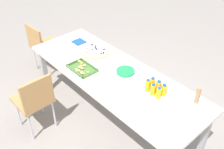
# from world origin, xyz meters

# --- Properties ---
(ground_plane) EXTENTS (12.00, 12.00, 0.00)m
(ground_plane) POSITION_xyz_m (0.00, 0.00, 0.00)
(ground_plane) COLOR gray
(party_table) EXTENTS (2.33, 0.82, 0.76)m
(party_table) POSITION_xyz_m (0.00, 0.00, 0.69)
(party_table) COLOR silver
(party_table) RESTS_ON ground_plane
(chair_far_right) EXTENTS (0.40, 0.40, 0.83)m
(chair_far_right) POSITION_xyz_m (0.49, 0.78, 0.50)
(chair_far_right) COLOR #B7844C
(chair_far_right) RESTS_ON ground_plane
(chair_end) EXTENTS (0.43, 0.43, 0.83)m
(chair_end) POSITION_xyz_m (1.56, 0.07, 0.50)
(chair_end) COLOR #B7844C
(chair_end) RESTS_ON ground_plane
(juice_bottle_0) EXTENTS (0.06, 0.06, 0.13)m
(juice_bottle_0) POSITION_xyz_m (-0.63, -0.14, 0.82)
(juice_bottle_0) COLOR #FAAC14
(juice_bottle_0) RESTS_ON party_table
(juice_bottle_1) EXTENTS (0.06, 0.06, 0.14)m
(juice_bottle_1) POSITION_xyz_m (-0.56, -0.14, 0.82)
(juice_bottle_1) COLOR #FAAC14
(juice_bottle_1) RESTS_ON party_table
(juice_bottle_2) EXTENTS (0.06, 0.06, 0.13)m
(juice_bottle_2) POSITION_xyz_m (-0.48, -0.14, 0.82)
(juice_bottle_2) COLOR #F9AC14
(juice_bottle_2) RESTS_ON party_table
(juice_bottle_3) EXTENTS (0.05, 0.05, 0.13)m
(juice_bottle_3) POSITION_xyz_m (-0.62, -0.06, 0.82)
(juice_bottle_3) COLOR #FAAE14
(juice_bottle_3) RESTS_ON party_table
(juice_bottle_4) EXTENTS (0.05, 0.05, 0.13)m
(juice_bottle_4) POSITION_xyz_m (-0.55, -0.06, 0.82)
(juice_bottle_4) COLOR #F9AE14
(juice_bottle_4) RESTS_ON party_table
(juice_bottle_5) EXTENTS (0.05, 0.05, 0.15)m
(juice_bottle_5) POSITION_xyz_m (-0.48, -0.06, 0.83)
(juice_bottle_5) COLOR #FAAE14
(juice_bottle_5) RESTS_ON party_table
(fruit_pizza) EXTENTS (0.36, 0.36, 0.05)m
(fruit_pizza) POSITION_xyz_m (0.49, -0.14, 0.77)
(fruit_pizza) COLOR tan
(fruit_pizza) RESTS_ON party_table
(snack_tray) EXTENTS (0.34, 0.22, 0.04)m
(snack_tray) POSITION_xyz_m (0.30, 0.22, 0.77)
(snack_tray) COLOR #477238
(snack_tray) RESTS_ON party_table
(plate_stack) EXTENTS (0.21, 0.21, 0.03)m
(plate_stack) POSITION_xyz_m (-0.09, -0.12, 0.77)
(plate_stack) COLOR #1E8C4C
(plate_stack) RESTS_ON party_table
(napkin_stack) EXTENTS (0.15, 0.15, 0.01)m
(napkin_stack) POSITION_xyz_m (0.85, -0.14, 0.76)
(napkin_stack) COLOR #194CA5
(napkin_stack) RESTS_ON party_table
(cardboard_tube) EXTENTS (0.04, 0.04, 0.19)m
(cardboard_tube) POSITION_xyz_m (-0.92, -0.29, 0.85)
(cardboard_tube) COLOR #9E7A56
(cardboard_tube) RESTS_ON party_table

